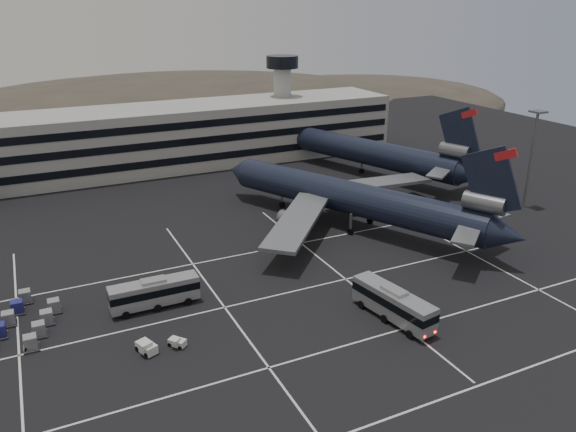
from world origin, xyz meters
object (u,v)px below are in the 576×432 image
object	(u,v)px
trijet_main	(354,198)
bus_near	(393,303)
bus_far	(154,292)
tug_a	(147,347)
uld_cluster	(24,321)

from	to	relation	value
trijet_main	bus_near	world-z (taller)	trijet_main
bus_far	tug_a	bearing A→B (deg)	161.93
trijet_main	bus_far	xyz separation A→B (m)	(-37.22, -12.38, -3.07)
trijet_main	bus_far	distance (m)	39.34
bus_near	uld_cluster	bearing A→B (deg)	147.14
trijet_main	uld_cluster	xyz separation A→B (m)	(-52.52, -10.17, -4.43)
tug_a	uld_cluster	bearing A→B (deg)	114.86
bus_near	bus_far	world-z (taller)	bus_near
bus_far	uld_cluster	bearing A→B (deg)	82.07
bus_near	tug_a	world-z (taller)	bus_near
trijet_main	tug_a	xyz separation A→B (m)	(-40.38, -21.92, -4.54)
bus_near	uld_cluster	world-z (taller)	bus_near
bus_near	bus_far	distance (m)	29.90
tug_a	trijet_main	bearing A→B (deg)	7.42
tug_a	bus_far	bearing A→B (deg)	50.58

